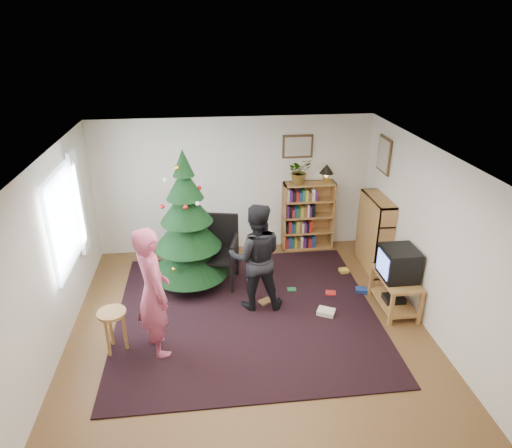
{
  "coord_description": "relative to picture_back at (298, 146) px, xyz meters",
  "views": [
    {
      "loc": [
        -0.53,
        -5.36,
        4.01
      ],
      "look_at": [
        0.24,
        1.08,
        1.1
      ],
      "focal_mm": 32.0,
      "sensor_mm": 36.0,
      "label": 1
    }
  ],
  "objects": [
    {
      "name": "floor_clutter",
      "position": [
        -0.08,
        -1.74,
        -1.91
      ],
      "size": [
        1.91,
        1.37,
        0.08
      ],
      "color": "#A51E19",
      "rests_on": "rug"
    },
    {
      "name": "curtain",
      "position": [
        -3.58,
        -1.18,
        -0.45
      ],
      "size": [
        0.06,
        0.35,
        1.6
      ],
      "primitive_type": "cube",
      "color": "white",
      "rests_on": "wall_left"
    },
    {
      "name": "armchair",
      "position": [
        -1.53,
        -1.14,
        -1.33
      ],
      "size": [
        0.74,
        0.75,
        1.14
      ],
      "rotation": [
        0.0,
        0.0,
        -0.21
      ],
      "color": "black",
      "rests_on": "rug"
    },
    {
      "name": "wall_back",
      "position": [
        -1.15,
        0.02,
        -0.7
      ],
      "size": [
        5.0,
        0.02,
        2.5
      ],
      "primitive_type": "cube",
      "color": "silver",
      "rests_on": "floor"
    },
    {
      "name": "bookshelf_back",
      "position": [
        0.22,
        -0.14,
        -1.29
      ],
      "size": [
        0.95,
        0.3,
        1.3
      ],
      "color": "#AC733D",
      "rests_on": "floor"
    },
    {
      "name": "stool",
      "position": [
        -2.94,
        -2.81,
        -1.48
      ],
      "size": [
        0.37,
        0.37,
        0.61
      ],
      "color": "#AC733D",
      "rests_on": "floor"
    },
    {
      "name": "table_lamp",
      "position": [
        0.52,
        -0.14,
        -0.42
      ],
      "size": [
        0.26,
        0.26,
        0.34
      ],
      "color": "#A57F33",
      "rests_on": "bookshelf_back"
    },
    {
      "name": "wall_front",
      "position": [
        -1.15,
        -4.97,
        -0.7
      ],
      "size": [
        5.0,
        0.02,
        2.5
      ],
      "primitive_type": "cube",
      "color": "silver",
      "rests_on": "floor"
    },
    {
      "name": "person_by_chair",
      "position": [
        -0.99,
        -1.99,
        -1.12
      ],
      "size": [
        0.85,
        0.68,
        1.67
      ],
      "primitive_type": "imported",
      "rotation": [
        0.0,
        0.0,
        3.08
      ],
      "color": "black",
      "rests_on": "rug"
    },
    {
      "name": "potted_plant",
      "position": [
        0.02,
        -0.14,
        -0.42
      ],
      "size": [
        0.51,
        0.48,
        0.46
      ],
      "primitive_type": "imported",
      "rotation": [
        0.0,
        0.0,
        0.34
      ],
      "color": "gray",
      "rests_on": "bookshelf_back"
    },
    {
      "name": "crt_tv",
      "position": [
        1.07,
        -2.31,
        -1.17
      ],
      "size": [
        0.49,
        0.53,
        0.46
      ],
      "color": "black",
      "rests_on": "tv_stand"
    },
    {
      "name": "wall_left",
      "position": [
        -3.65,
        -2.48,
        -0.7
      ],
      "size": [
        0.02,
        5.0,
        2.5
      ],
      "primitive_type": "cube",
      "color": "silver",
      "rests_on": "floor"
    },
    {
      "name": "ceiling",
      "position": [
        -1.15,
        -2.48,
        0.55
      ],
      "size": [
        5.0,
        5.0,
        0.0
      ],
      "primitive_type": "plane",
      "rotation": [
        3.14,
        0.0,
        0.0
      ],
      "color": "white",
      "rests_on": "wall_back"
    },
    {
      "name": "picture_right",
      "position": [
        1.33,
        -0.73,
        0.0
      ],
      "size": [
        0.03,
        0.5,
        0.6
      ],
      "color": "#4C3319",
      "rests_on": "wall_right"
    },
    {
      "name": "picture_back",
      "position": [
        0.0,
        0.0,
        0.0
      ],
      "size": [
        0.55,
        0.03,
        0.42
      ],
      "color": "#4C3319",
      "rests_on": "wall_back"
    },
    {
      "name": "christmas_tree",
      "position": [
        -1.99,
        -1.26,
        -0.99
      ],
      "size": [
        1.26,
        1.26,
        2.3
      ],
      "rotation": [
        0.0,
        0.0,
        -0.09
      ],
      "color": "#3F2816",
      "rests_on": "rug"
    },
    {
      "name": "person_standing",
      "position": [
        -2.39,
        -2.85,
        -1.06
      ],
      "size": [
        0.65,
        0.77,
        1.78
      ],
      "primitive_type": "imported",
      "rotation": [
        0.0,
        0.0,
        1.99
      ],
      "color": "#BA4A67",
      "rests_on": "rug"
    },
    {
      "name": "tv_stand",
      "position": [
        1.07,
        -2.31,
        -1.63
      ],
      "size": [
        0.49,
        0.88,
        0.55
      ],
      "color": "#AC733D",
      "rests_on": "floor"
    },
    {
      "name": "window_pane",
      "position": [
        -3.62,
        -1.88,
        -0.45
      ],
      "size": [
        0.04,
        1.2,
        1.4
      ],
      "primitive_type": "cube",
      "color": "silver",
      "rests_on": "wall_left"
    },
    {
      "name": "bookshelf_right",
      "position": [
        1.19,
        -1.02,
        -1.29
      ],
      "size": [
        0.3,
        0.95,
        1.3
      ],
      "rotation": [
        0.0,
        0.0,
        1.57
      ],
      "color": "#AC733D",
      "rests_on": "floor"
    },
    {
      "name": "rug",
      "position": [
        -1.15,
        -2.17,
        -1.94
      ],
      "size": [
        3.8,
        3.6,
        0.02
      ],
      "primitive_type": "cube",
      "color": "black",
      "rests_on": "floor"
    },
    {
      "name": "floor",
      "position": [
        -1.15,
        -2.48,
        -1.95
      ],
      "size": [
        5.0,
        5.0,
        0.0
      ],
      "primitive_type": "plane",
      "color": "brown",
      "rests_on": "ground"
    },
    {
      "name": "wall_right",
      "position": [
        1.35,
        -2.48,
        -0.7
      ],
      "size": [
        0.02,
        5.0,
        2.5
      ],
      "primitive_type": "cube",
      "color": "silver",
      "rests_on": "floor"
    }
  ]
}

